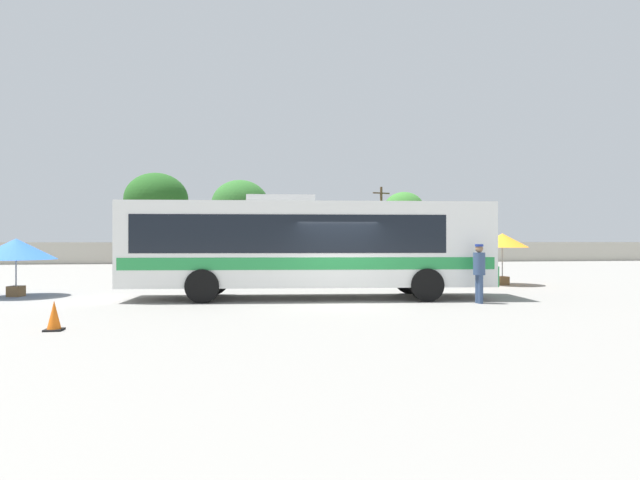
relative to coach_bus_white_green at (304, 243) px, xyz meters
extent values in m
plane|color=gray|center=(0.90, 8.48, -1.82)|extent=(300.00, 300.00, 0.00)
cube|color=#B2AD9E|center=(0.90, 27.85, -0.93)|extent=(80.00, 0.30, 1.78)
cube|color=white|center=(0.13, -0.01, -0.02)|extent=(12.11, 3.64, 2.71)
cube|color=black|center=(-0.46, 0.04, 0.31)|extent=(9.98, 3.47, 1.19)
cube|color=green|center=(0.13, -0.01, -0.62)|extent=(11.88, 3.64, 0.38)
cube|color=#19212D|center=(6.09, -0.56, 0.47)|extent=(0.25, 2.29, 1.41)
cube|color=green|center=(6.09, -0.56, -1.05)|extent=(0.29, 2.49, 0.65)
cube|color=#B2B2B2|center=(-0.76, 0.07, 1.46)|extent=(2.32, 1.60, 0.24)
cylinder|color=black|center=(3.93, 0.87, -1.30)|extent=(1.06, 0.39, 1.04)
cylinder|color=black|center=(3.70, -1.57, -1.30)|extent=(1.06, 0.39, 1.04)
cylinder|color=black|center=(-3.02, 1.51, -1.30)|extent=(1.06, 0.39, 1.04)
cylinder|color=black|center=(-3.24, -0.93, -1.30)|extent=(1.06, 0.39, 1.04)
cylinder|color=#33476B|center=(5.12, -2.17, -1.39)|extent=(0.16, 0.16, 0.86)
cylinder|color=#33476B|center=(5.12, -2.33, -1.39)|extent=(0.16, 0.16, 0.86)
cylinder|color=#33476B|center=(5.12, -2.25, -0.61)|extent=(0.37, 0.37, 0.68)
sphere|color=#8C6647|center=(5.12, -2.25, -0.15)|extent=(0.23, 0.23, 0.23)
cylinder|color=navy|center=(5.12, -2.25, -0.05)|extent=(0.25, 0.25, 0.07)
cylinder|color=gray|center=(-9.71, 1.97, -0.85)|extent=(0.05, 0.05, 1.94)
cone|color=blue|center=(-9.71, 1.97, -0.19)|extent=(2.60, 2.60, 0.71)
cube|color=brown|center=(-9.71, 1.97, -1.64)|extent=(0.51, 0.51, 0.36)
cylinder|color=gray|center=(9.14, 3.92, -0.73)|extent=(0.05, 0.05, 2.18)
cone|color=orange|center=(9.14, 3.92, 0.11)|extent=(2.19, 2.19, 0.60)
cube|color=brown|center=(9.14, 3.92, -1.64)|extent=(0.47, 0.47, 0.36)
cube|color=red|center=(-7.54, 23.45, -1.19)|extent=(4.13, 1.99, 0.62)
cube|color=black|center=(-7.74, 23.46, -0.62)|extent=(2.30, 1.76, 0.51)
cylinder|color=black|center=(-6.24, 24.27, -1.50)|extent=(0.65, 0.25, 0.64)
cylinder|color=black|center=(-6.32, 22.51, -1.50)|extent=(0.65, 0.25, 0.64)
cylinder|color=black|center=(-8.75, 24.39, -1.50)|extent=(0.65, 0.25, 0.64)
cylinder|color=black|center=(-8.83, 22.63, -1.50)|extent=(0.65, 0.25, 0.64)
cube|color=red|center=(-1.52, 23.25, -1.19)|extent=(4.46, 2.12, 0.62)
cube|color=black|center=(-1.73, 23.26, -0.62)|extent=(2.50, 1.83, 0.51)
cylinder|color=black|center=(-0.11, 24.03, -1.50)|extent=(0.65, 0.27, 0.64)
cylinder|color=black|center=(-0.24, 22.27, -1.50)|extent=(0.65, 0.27, 0.64)
cylinder|color=black|center=(-2.79, 24.23, -1.50)|extent=(0.65, 0.27, 0.64)
cylinder|color=black|center=(-2.92, 22.47, -1.50)|extent=(0.65, 0.27, 0.64)
cube|color=black|center=(3.81, 24.04, -1.17)|extent=(4.36, 2.02, 0.66)
cube|color=black|center=(3.60, 24.05, -0.56)|extent=(2.44, 1.78, 0.54)
cylinder|color=black|center=(5.18, 24.85, -1.50)|extent=(0.65, 0.25, 0.64)
cylinder|color=black|center=(5.09, 23.09, -1.50)|extent=(0.65, 0.25, 0.64)
cylinder|color=black|center=(2.53, 24.99, -1.50)|extent=(0.65, 0.25, 0.64)
cylinder|color=black|center=(2.44, 23.23, -1.50)|extent=(0.65, 0.25, 0.64)
cylinder|color=#4C3823|center=(11.26, 31.49, 1.73)|extent=(0.24, 0.24, 7.10)
cube|color=#473321|center=(11.26, 31.49, 4.68)|extent=(1.77, 0.59, 0.12)
cylinder|color=brown|center=(-10.13, 34.61, 0.07)|extent=(0.32, 0.32, 3.78)
ellipsoid|color=#23561E|center=(-10.13, 34.61, 4.06)|extent=(5.99, 5.99, 5.09)
cylinder|color=brown|center=(-2.16, 30.77, -0.10)|extent=(0.32, 0.32, 3.44)
ellipsoid|color=#2D6628|center=(-2.16, 30.77, 3.43)|extent=(5.16, 5.16, 4.39)
cylinder|color=brown|center=(13.18, 30.44, -0.05)|extent=(0.32, 0.32, 3.53)
ellipsoid|color=#38752D|center=(13.18, 30.44, 3.07)|extent=(3.87, 3.87, 3.29)
cube|color=black|center=(-6.00, -5.48, -1.80)|extent=(0.36, 0.36, 0.04)
cone|color=orange|center=(-6.00, -5.48, -1.48)|extent=(0.28, 0.28, 0.60)
camera|label=1|loc=(-2.07, -17.27, 0.09)|focal=29.33mm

